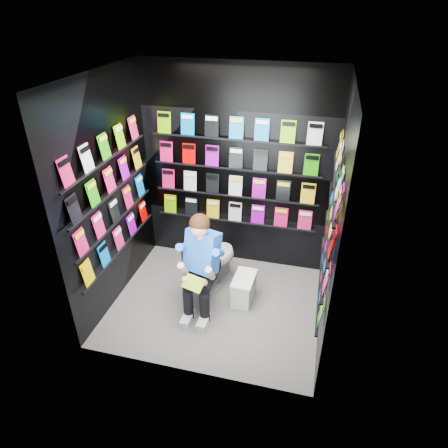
# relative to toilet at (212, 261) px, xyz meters

# --- Properties ---
(floor) EXTENTS (2.40, 2.40, 0.00)m
(floor) POSITION_rel_toilet_xyz_m (0.14, -0.36, -0.37)
(floor) COLOR slate
(floor) RESTS_ON ground
(ceiling) EXTENTS (2.40, 2.40, 0.00)m
(ceiling) POSITION_rel_toilet_xyz_m (0.14, -0.36, 2.23)
(ceiling) COLOR white
(ceiling) RESTS_ON floor
(wall_back) EXTENTS (2.40, 0.04, 2.60)m
(wall_back) POSITION_rel_toilet_xyz_m (0.14, 0.64, 0.93)
(wall_back) COLOR black
(wall_back) RESTS_ON floor
(wall_front) EXTENTS (2.40, 0.04, 2.60)m
(wall_front) POSITION_rel_toilet_xyz_m (0.14, -1.36, 0.93)
(wall_front) COLOR black
(wall_front) RESTS_ON floor
(wall_left) EXTENTS (0.04, 2.00, 2.60)m
(wall_left) POSITION_rel_toilet_xyz_m (-1.06, -0.36, 0.93)
(wall_left) COLOR black
(wall_left) RESTS_ON floor
(wall_right) EXTENTS (0.04, 2.00, 2.60)m
(wall_right) POSITION_rel_toilet_xyz_m (1.34, -0.36, 0.93)
(wall_right) COLOR black
(wall_right) RESTS_ON floor
(comics_back) EXTENTS (2.10, 0.06, 1.37)m
(comics_back) POSITION_rel_toilet_xyz_m (0.14, 0.61, 0.94)
(comics_back) COLOR #C30000
(comics_back) RESTS_ON wall_back
(comics_left) EXTENTS (0.06, 1.70, 1.37)m
(comics_left) POSITION_rel_toilet_xyz_m (-1.03, -0.36, 0.94)
(comics_left) COLOR #C30000
(comics_left) RESTS_ON wall_left
(comics_right) EXTENTS (0.06, 1.70, 1.37)m
(comics_right) POSITION_rel_toilet_xyz_m (1.31, -0.36, 0.94)
(comics_right) COLOR #C30000
(comics_right) RESTS_ON wall_right
(toilet) EXTENTS (0.62, 0.84, 0.73)m
(toilet) POSITION_rel_toilet_xyz_m (0.00, 0.00, 0.00)
(toilet) COLOR silver
(toilet) RESTS_ON floor
(longbox) EXTENTS (0.24, 0.41, 0.30)m
(longbox) POSITION_rel_toilet_xyz_m (0.44, -0.19, -0.22)
(longbox) COLOR silver
(longbox) RESTS_ON floor
(longbox_lid) EXTENTS (0.26, 0.43, 0.03)m
(longbox_lid) POSITION_rel_toilet_xyz_m (0.44, -0.19, -0.05)
(longbox_lid) COLOR silver
(longbox_lid) RESTS_ON longbox
(reader) EXTENTS (0.68, 0.83, 1.33)m
(reader) POSITION_rel_toilet_xyz_m (0.00, -0.38, 0.39)
(reader) COLOR blue
(reader) RESTS_ON toilet
(held_comic) EXTENTS (0.26, 0.20, 0.10)m
(held_comic) POSITION_rel_toilet_xyz_m (0.00, -0.73, 0.21)
(held_comic) COLOR green
(held_comic) RESTS_ON reader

